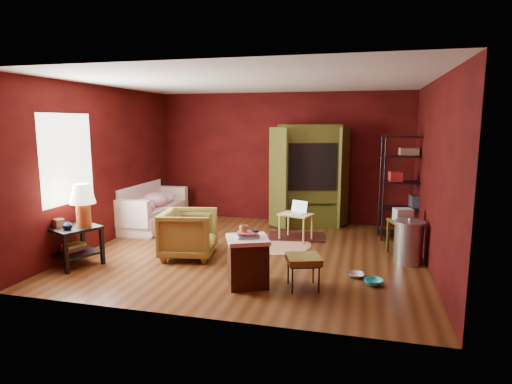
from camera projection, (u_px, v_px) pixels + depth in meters
room at (250, 170)px, 6.96m from camera, size 5.54×5.04×2.84m
sofa at (152, 210)px, 8.89m from camera, size 0.74×1.93×0.74m
armchair at (189, 231)px, 6.89m from camera, size 0.91×0.95×0.85m
pet_bowl_steel at (356, 269)px, 6.02m from camera, size 0.24×0.07×0.24m
pet_bowl_turquoise at (374, 276)px, 5.73m from camera, size 0.26×0.18×0.25m
vase at (67, 225)px, 6.27m from camera, size 0.18×0.18×0.14m
mug at (244, 228)px, 5.66m from camera, size 0.13×0.11×0.11m
side_table at (78, 217)px, 6.45m from camera, size 0.84×0.84×1.26m
sofa_cushions at (150, 208)px, 8.88m from camera, size 0.83×1.97×0.82m
hamper at (248, 260)px, 5.71m from camera, size 0.70×0.70×0.75m
footstool at (303, 260)px, 5.59m from camera, size 0.55×0.55×0.44m
rug_round at (275, 244)px, 7.65m from camera, size 1.46×1.46×0.01m
rug_oriental at (296, 236)px, 8.17m from camera, size 1.16×0.87×0.01m
laptop_desk at (296, 216)px, 7.90m from camera, size 0.68×0.59×0.72m
tv_armoire at (309, 174)px, 8.87m from camera, size 1.58×1.20×2.12m
wire_shelving at (408, 183)px, 7.87m from camera, size 0.99×0.53×1.93m
small_stand at (403, 220)px, 6.96m from camera, size 0.49×0.49×0.78m
trash_can at (409, 242)px, 6.59m from camera, size 0.51×0.51×0.72m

